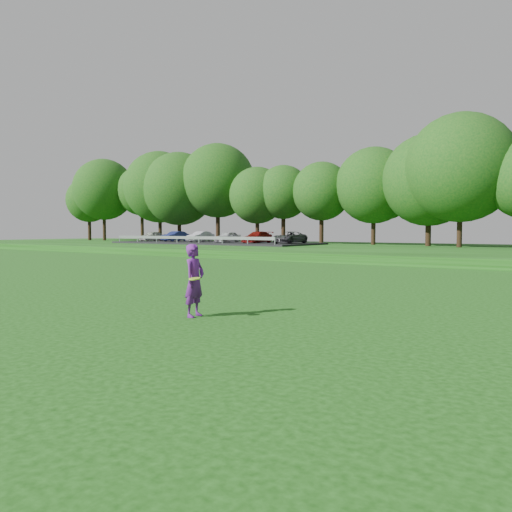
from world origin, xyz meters
The scene contains 6 objects.
ground centered at (0.00, 0.00, 0.00)m, with size 140.00×140.00×0.00m, color #123C0B.
berm centered at (0.00, 34.00, 0.30)m, with size 130.00×30.00×0.60m, color #123C0B.
walking_path centered at (0.00, 20.00, 0.02)m, with size 130.00×1.60×0.04m, color gray.
treeline centered at (0.00, 38.00, 8.10)m, with size 104.00×7.00×15.00m, color #0F4412, non-canonical shape.
parking_lot centered at (-23.28, 32.82, 1.06)m, with size 24.00×9.00×1.38m.
woman centered at (4.08, -0.67, 0.90)m, with size 0.64×0.75×1.80m.
Camera 1 is at (12.41, -9.71, 2.14)m, focal length 35.00 mm.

